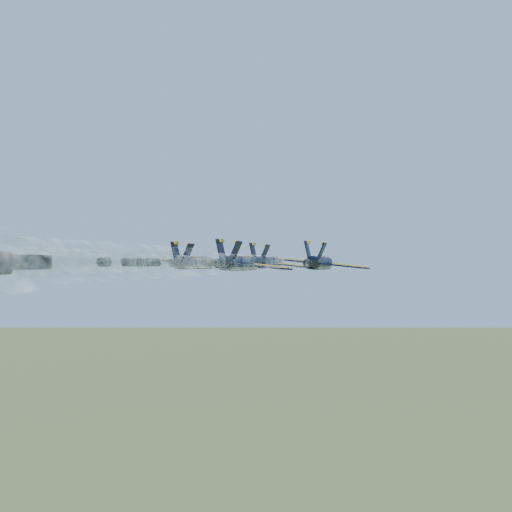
% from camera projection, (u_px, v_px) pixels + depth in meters
% --- Properties ---
extents(jet_lead, '(14.44, 18.56, 4.04)m').
position_uv_depth(jet_lead, '(268.00, 263.00, 105.48)').
color(jet_lead, black).
extents(jet_left, '(14.44, 18.56, 4.04)m').
position_uv_depth(jet_left, '(196.00, 263.00, 98.73)').
color(jet_left, black).
extents(jet_right, '(14.44, 18.56, 4.04)m').
position_uv_depth(jet_right, '(320.00, 263.00, 93.95)').
color(jet_right, black).
extents(jet_slot, '(14.44, 18.56, 4.04)m').
position_uv_depth(jet_slot, '(241.00, 263.00, 86.29)').
color(jet_slot, black).
extents(smoke_trail_lead, '(7.60, 88.74, 2.50)m').
position_uv_depth(smoke_trail_lead, '(39.00, 267.00, 41.66)').
color(smoke_trail_lead, white).
extents(smoke_trail_right, '(7.60, 88.74, 2.50)m').
position_uv_depth(smoke_trail_right, '(117.00, 271.00, 30.14)').
color(smoke_trail_right, white).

